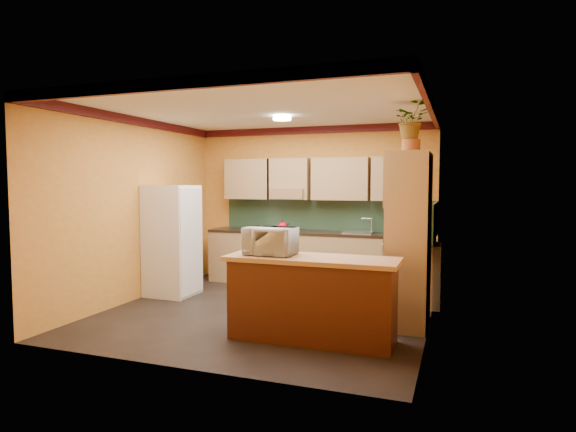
{
  "coord_description": "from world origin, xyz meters",
  "views": [
    {
      "loc": [
        2.42,
        -5.91,
        1.74
      ],
      "look_at": [
        0.14,
        0.45,
        1.27
      ],
      "focal_mm": 30.0,
      "sensor_mm": 36.0,
      "label": 1
    }
  ],
  "objects_px": {
    "breakfast_bar": "(312,301)",
    "microwave": "(270,241)",
    "base_cabinets_back": "(313,260)",
    "stove": "(278,257)",
    "pantry": "(409,240)",
    "fridge": "(172,240)"
  },
  "relations": [
    {
      "from": "breakfast_bar",
      "to": "microwave",
      "type": "distance_m",
      "value": 0.81
    },
    {
      "from": "base_cabinets_back",
      "to": "stove",
      "type": "distance_m",
      "value": 0.63
    },
    {
      "from": "stove",
      "to": "pantry",
      "type": "bearing_deg",
      "value": -36.61
    },
    {
      "from": "pantry",
      "to": "breakfast_bar",
      "type": "height_order",
      "value": "pantry"
    },
    {
      "from": "breakfast_bar",
      "to": "fridge",
      "type": "bearing_deg",
      "value": 153.23
    },
    {
      "from": "pantry",
      "to": "microwave",
      "type": "bearing_deg",
      "value": -146.28
    },
    {
      "from": "base_cabinets_back",
      "to": "fridge",
      "type": "bearing_deg",
      "value": -143.52
    },
    {
      "from": "base_cabinets_back",
      "to": "stove",
      "type": "xyz_separation_m",
      "value": [
        -0.62,
        -0.0,
        0.02
      ]
    },
    {
      "from": "breakfast_bar",
      "to": "microwave",
      "type": "relative_size",
      "value": 3.22
    },
    {
      "from": "base_cabinets_back",
      "to": "stove",
      "type": "height_order",
      "value": "stove"
    },
    {
      "from": "fridge",
      "to": "microwave",
      "type": "bearing_deg",
      "value": -31.72
    },
    {
      "from": "stove",
      "to": "breakfast_bar",
      "type": "distance_m",
      "value": 3.07
    },
    {
      "from": "pantry",
      "to": "breakfast_bar",
      "type": "distance_m",
      "value": 1.47
    },
    {
      "from": "base_cabinets_back",
      "to": "stove",
      "type": "relative_size",
      "value": 4.01
    },
    {
      "from": "stove",
      "to": "breakfast_bar",
      "type": "xyz_separation_m",
      "value": [
        1.43,
        -2.71,
        -0.02
      ]
    },
    {
      "from": "stove",
      "to": "fridge",
      "type": "distance_m",
      "value": 1.88
    },
    {
      "from": "base_cabinets_back",
      "to": "breakfast_bar",
      "type": "height_order",
      "value": "same"
    },
    {
      "from": "microwave",
      "to": "pantry",
      "type": "bearing_deg",
      "value": 33.62
    },
    {
      "from": "fridge",
      "to": "microwave",
      "type": "height_order",
      "value": "fridge"
    },
    {
      "from": "breakfast_bar",
      "to": "microwave",
      "type": "height_order",
      "value": "microwave"
    },
    {
      "from": "stove",
      "to": "base_cabinets_back",
      "type": "bearing_deg",
      "value": 0.0
    },
    {
      "from": "base_cabinets_back",
      "to": "breakfast_bar",
      "type": "distance_m",
      "value": 2.83
    }
  ]
}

